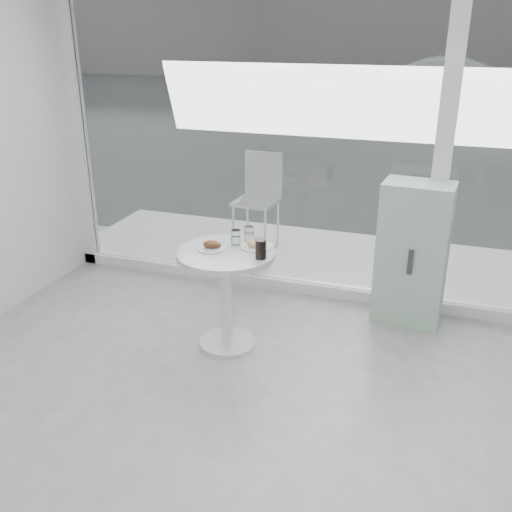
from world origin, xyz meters
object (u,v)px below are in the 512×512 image
at_px(water_tumbler_a, 236,238).
at_px(main_table, 226,279).
at_px(plate_fritter, 212,246).
at_px(car_silver, 464,84).
at_px(mint_cabinet, 412,253).
at_px(car_white, 281,84).
at_px(cola_glass, 261,249).
at_px(water_tumbler_b, 249,235).
at_px(patio_chair, 259,194).
at_px(plate_donut, 257,245).

bearing_deg(water_tumbler_a, main_table, -96.83).
bearing_deg(plate_fritter, car_silver, 83.12).
distance_m(mint_cabinet, plate_fritter, 1.64).
height_order(car_silver, water_tumbler_a, car_silver).
bearing_deg(car_white, main_table, 177.49).
bearing_deg(plate_fritter, cola_glass, -6.90).
xyz_separation_m(car_silver, water_tumbler_b, (-1.49, -13.70, 0.08)).
xyz_separation_m(patio_chair, car_white, (-3.00, 10.85, 0.08)).
relative_size(patio_chair, plate_donut, 4.05).
xyz_separation_m(main_table, water_tumbler_a, (0.02, 0.16, 0.27)).
distance_m(mint_cabinet, car_white, 12.89).
bearing_deg(mint_cabinet, plate_donut, -141.39).
height_order(car_white, cola_glass, car_white).
bearing_deg(patio_chair, car_white, 110.08).
bearing_deg(main_table, water_tumbler_a, 83.17).
distance_m(mint_cabinet, plate_donut, 1.32).
distance_m(car_silver, water_tumbler_a, 13.89).
bearing_deg(cola_glass, water_tumbler_b, 122.90).
height_order(mint_cabinet, water_tumbler_b, mint_cabinet).
distance_m(patio_chair, cola_glass, 2.21).
bearing_deg(cola_glass, water_tumbler_a, 142.70).
relative_size(plate_fritter, plate_donut, 0.84).
bearing_deg(plate_donut, patio_chair, 108.16).
distance_m(car_silver, cola_glass, 14.06).
bearing_deg(mint_cabinet, main_table, -140.60).
relative_size(car_silver, plate_donut, 18.34).
distance_m(mint_cabinet, water_tumbler_a, 1.46).
xyz_separation_m(water_tumbler_a, cola_glass, (0.26, -0.20, 0.02)).
bearing_deg(plate_donut, water_tumbler_a, 178.42).
relative_size(water_tumbler_b, cola_glass, 0.78).
xyz_separation_m(mint_cabinet, plate_fritter, (-1.37, -0.88, 0.21)).
relative_size(plate_fritter, water_tumbler_b, 1.76).
bearing_deg(cola_glass, main_table, 171.01).
relative_size(plate_donut, cola_glass, 1.65).
relative_size(main_table, car_silver, 0.17).
xyz_separation_m(car_white, water_tumbler_a, (3.45, -12.73, 0.13)).
relative_size(car_white, water_tumbler_a, 35.82).
distance_m(plate_fritter, water_tumbler_a, 0.20).
distance_m(patio_chair, car_silver, 12.09).
xyz_separation_m(mint_cabinet, car_silver, (0.31, 13.08, 0.16)).
distance_m(car_silver, plate_fritter, 14.06).
distance_m(patio_chair, water_tumbler_a, 1.94).
bearing_deg(car_silver, mint_cabinet, 178.23).
height_order(patio_chair, car_white, car_white).
distance_m(car_white, water_tumbler_b, 13.12).
height_order(patio_chair, car_silver, car_silver).
height_order(mint_cabinet, water_tumbler_a, mint_cabinet).
relative_size(mint_cabinet, cola_glass, 7.84).
distance_m(plate_fritter, plate_donut, 0.33).
bearing_deg(car_white, cola_glass, 178.60).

